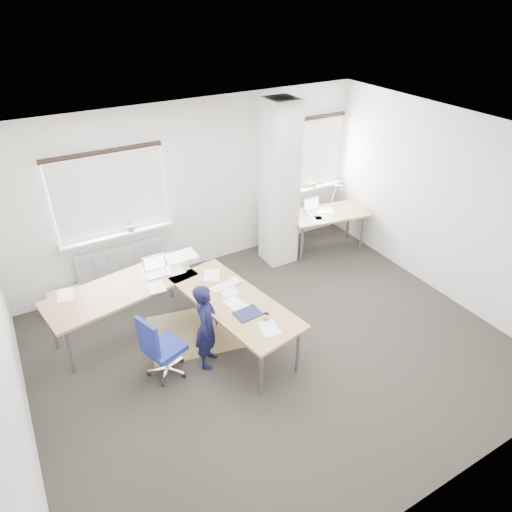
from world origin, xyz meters
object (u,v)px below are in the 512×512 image
task_chair (164,359)px  person (207,326)px  desk_side (328,215)px  desk_main (179,294)px

task_chair → person: person is taller
desk_side → person: 3.50m
desk_main → person: 0.69m
desk_main → desk_side: (3.19, 0.93, -0.01)m
desk_side → task_chair: (-3.68, -1.53, -0.42)m
desk_side → person: size_ratio=1.25×
desk_main → desk_side: bearing=6.3°
task_chair → desk_main: bearing=31.8°
desk_side → task_chair: desk_side is taller
desk_side → task_chair: size_ratio=1.58×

